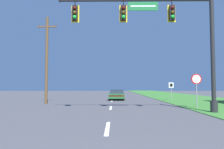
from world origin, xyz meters
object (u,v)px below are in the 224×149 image
Objects in this scene: stop_sign at (196,83)px; route_sign_post at (171,87)px; car_ahead at (117,95)px; utility_pole_near at (47,59)px; signal_mast at (170,33)px.

stop_sign reaches higher than route_sign_post.
route_sign_post is at bearing -19.95° from car_ahead.
car_ahead is at bearing 44.76° from utility_pole_near.
signal_mast is at bearing -104.88° from route_sign_post.
signal_mast is 2.28× the size of car_ahead.
signal_mast is 1.22× the size of utility_pole_near.
signal_mast reaches higher than route_sign_post.
utility_pole_near is at bearing 145.89° from signal_mast.
car_ahead is at bearing 117.91° from stop_sign.
car_ahead is 6.51m from route_sign_post.
stop_sign is (2.54, 2.48, -3.11)m from signal_mast.
car_ahead is at bearing 103.37° from signal_mast.
route_sign_post is at bearing 19.04° from utility_pole_near.
car_ahead is (-3.14, 13.19, -4.37)m from signal_mast.
signal_mast is at bearing -34.11° from utility_pole_near.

